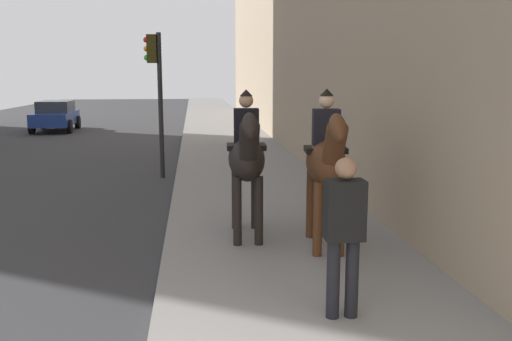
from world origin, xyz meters
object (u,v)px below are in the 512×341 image
Objects in this scene: mounted_horse_near at (247,157)px; car_near_lane at (56,115)px; traffic_light_near_curb at (156,81)px; pedestrian_greeting at (344,227)px; mounted_horse_far at (327,161)px.

mounted_horse_near reaches higher than car_near_lane.
car_near_lane is 14.15m from traffic_light_near_curb.
traffic_light_near_curb reaches higher than pedestrian_greeting.
pedestrian_greeting is at bearing -3.54° from mounted_horse_far.
car_near_lane is (19.38, 8.48, -0.66)m from mounted_horse_far.
mounted_horse_far is 21.17m from car_near_lane.
mounted_horse_far reaches higher than car_near_lane.
mounted_horse_far is at bearing -9.00° from pedestrian_greeting.
traffic_light_near_curb is at bearing -160.97° from mounted_horse_near.
mounted_horse_near is 20.17m from car_near_lane.
pedestrian_greeting is (-2.31, 0.38, -0.33)m from mounted_horse_far.
pedestrian_greeting is 9.28m from traffic_light_near_curb.
pedestrian_greeting is at bearing -164.62° from traffic_light_near_curb.
car_near_lane is at bearing 20.86° from pedestrian_greeting.
mounted_horse_near is 1.35× the size of pedestrian_greeting.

